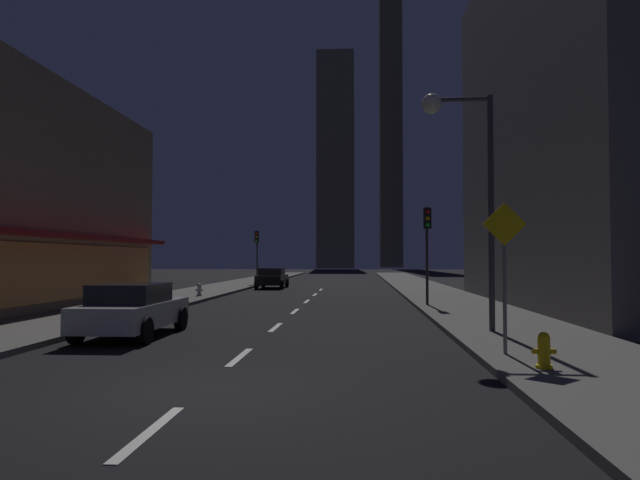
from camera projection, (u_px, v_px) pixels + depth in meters
ground_plane at (323, 288)px, 40.75m from camera, size 78.00×136.00×0.10m
sidewalk_right at (420, 287)px, 40.27m from camera, size 4.00×76.00×0.15m
sidewalk_left at (229, 286)px, 41.23m from camera, size 4.00×76.00×0.15m
lane_marking_center at (295, 311)px, 22.40m from camera, size 0.16×33.40×0.01m
building_apartment_right at (636, 111)px, 24.08m from camera, size 11.00×20.00×17.00m
skyscraper_distant_tall at (336, 161)px, 123.90m from camera, size 8.11×8.70×47.30m
skyscraper_distant_mid at (390, 114)px, 136.11m from camera, size 5.30×7.53×74.85m
car_parked_near at (132, 309)px, 15.23m from camera, size 1.98×4.24×1.45m
car_parked_far at (272, 278)px, 39.84m from camera, size 1.98×4.24×1.45m
fire_hydrant_yellow_near at (544, 351)px, 10.10m from camera, size 0.42×0.30×0.65m
fire_hydrant_far_left at (199, 290)px, 29.69m from camera, size 0.42×0.30×0.65m
traffic_light_near_right at (427, 234)px, 23.92m from camera, size 0.32×0.48×4.20m
traffic_light_far_left at (257, 245)px, 44.35m from camera, size 0.32×0.48×4.20m
street_lamp_right at (460, 153)px, 15.46m from camera, size 1.96×0.56×6.58m
pedestrian_crossing_sign at (505, 264)px, 11.66m from camera, size 0.91×0.08×3.15m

